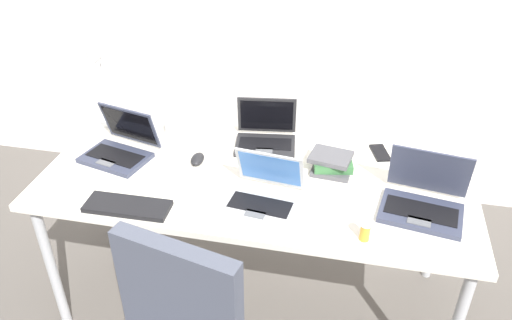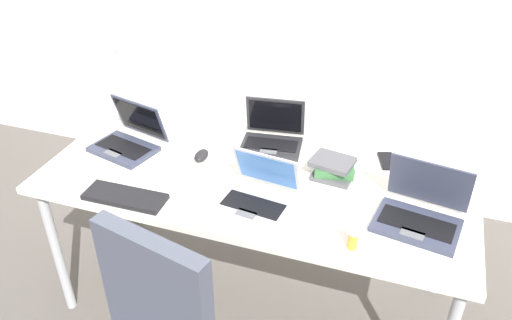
% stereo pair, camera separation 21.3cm
% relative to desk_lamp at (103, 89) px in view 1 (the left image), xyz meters
% --- Properties ---
extents(ground_plane, '(12.00, 12.00, 0.00)m').
position_rel_desk_lamp_xyz_m(ground_plane, '(0.80, -0.28, -0.94)').
color(ground_plane, '#56514C').
extents(desk, '(1.80, 0.80, 0.74)m').
position_rel_desk_lamp_xyz_m(desk, '(0.80, -0.28, -0.25)').
color(desk, silver).
rests_on(desk, ground_plane).
extents(desk_lamp, '(0.12, 0.18, 0.40)m').
position_rel_desk_lamp_xyz_m(desk_lamp, '(0.00, 0.00, 0.00)').
color(desk_lamp, white).
rests_on(desk_lamp, desk).
extents(laptop_back_right, '(0.30, 0.28, 0.20)m').
position_rel_desk_lamp_xyz_m(laptop_back_right, '(0.87, -0.45, -0.16)').
color(laptop_back_right, '#B7BABC').
rests_on(laptop_back_right, desk).
extents(laptop_far_corner, '(0.30, 0.25, 0.20)m').
position_rel_desk_lamp_xyz_m(laptop_far_corner, '(0.79, -0.01, -0.15)').
color(laptop_far_corner, '#232326').
rests_on(laptop_far_corner, desk).
extents(laptop_near_mouse, '(0.34, 0.31, 0.22)m').
position_rel_desk_lamp_xyz_m(laptop_near_mouse, '(1.47, -0.36, -0.15)').
color(laptop_near_mouse, '#33384C').
rests_on(laptop_near_mouse, desk).
extents(laptop_front_right, '(0.33, 0.31, 0.21)m').
position_rel_desk_lamp_xyz_m(laptop_front_right, '(0.18, -0.25, -0.15)').
color(laptop_front_right, '#33384C').
rests_on(laptop_front_right, desk).
extents(external_keyboard, '(0.33, 0.13, 0.02)m').
position_rel_desk_lamp_xyz_m(external_keyboard, '(0.36, -0.59, -0.19)').
color(external_keyboard, black).
rests_on(external_keyboard, desk).
extents(computer_mouse, '(0.06, 0.10, 0.03)m').
position_rel_desk_lamp_xyz_m(computer_mouse, '(0.53, -0.23, -0.18)').
color(computer_mouse, black).
rests_on(computer_mouse, desk).
extents(cell_phone, '(0.10, 0.15, 0.01)m').
position_rel_desk_lamp_xyz_m(cell_phone, '(1.31, 0.01, -0.19)').
color(cell_phone, black).
rests_on(cell_phone, desk).
extents(pill_bottle, '(0.04, 0.04, 0.08)m').
position_rel_desk_lamp_xyz_m(pill_bottle, '(1.26, -0.58, -0.16)').
color(pill_bottle, gold).
rests_on(pill_bottle, desk).
extents(book_stack, '(0.20, 0.17, 0.08)m').
position_rel_desk_lamp_xyz_m(book_stack, '(1.11, -0.17, -0.16)').
color(book_stack, '#4C4C51').
rests_on(book_stack, desk).
extents(coffee_mug, '(0.11, 0.08, 0.09)m').
position_rel_desk_lamp_xyz_m(coffee_mug, '(0.35, -0.02, -0.15)').
color(coffee_mug, white).
rests_on(coffee_mug, desk).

